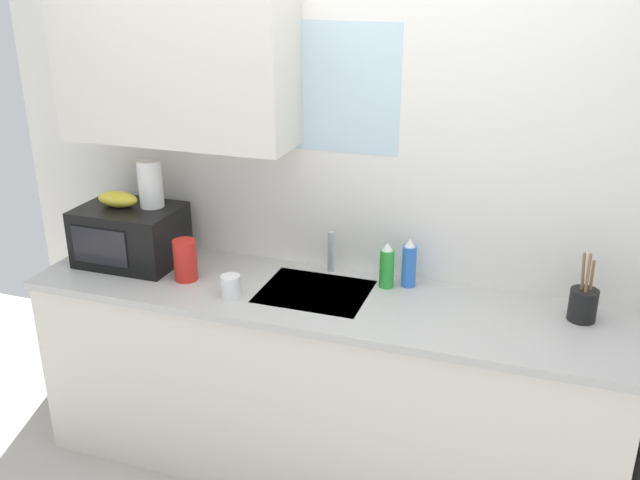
% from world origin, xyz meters
% --- Properties ---
extents(kitchen_wall_assembly, '(3.35, 0.42, 2.50)m').
position_xyz_m(kitchen_wall_assembly, '(-0.14, 0.31, 1.36)').
color(kitchen_wall_assembly, white).
rests_on(kitchen_wall_assembly, ground).
extents(counter_unit, '(2.58, 0.63, 0.90)m').
position_xyz_m(counter_unit, '(-0.00, 0.00, 0.46)').
color(counter_unit, silver).
rests_on(counter_unit, ground).
extents(sink_faucet, '(0.03, 0.03, 0.19)m').
position_xyz_m(sink_faucet, '(-0.03, 0.24, 1.00)').
color(sink_faucet, '#B2B5BA').
rests_on(sink_faucet, counter_unit).
extents(microwave, '(0.46, 0.35, 0.27)m').
position_xyz_m(microwave, '(-0.96, 0.05, 1.04)').
color(microwave, black).
rests_on(microwave, counter_unit).
extents(banana_bunch, '(0.20, 0.11, 0.07)m').
position_xyz_m(banana_bunch, '(-1.01, 0.05, 1.20)').
color(banana_bunch, gold).
rests_on(banana_bunch, microwave).
extents(paper_towel_roll, '(0.11, 0.11, 0.22)m').
position_xyz_m(paper_towel_roll, '(-0.86, 0.10, 1.28)').
color(paper_towel_roll, white).
rests_on(paper_towel_roll, microwave).
extents(dish_soap_bottle_green, '(0.06, 0.06, 0.21)m').
position_xyz_m(dish_soap_bottle_green, '(0.25, 0.17, 1.00)').
color(dish_soap_bottle_green, green).
rests_on(dish_soap_bottle_green, counter_unit).
extents(dish_soap_bottle_blue, '(0.06, 0.06, 0.22)m').
position_xyz_m(dish_soap_bottle_blue, '(0.34, 0.21, 1.00)').
color(dish_soap_bottle_blue, blue).
rests_on(dish_soap_bottle_blue, counter_unit).
extents(cereal_canister, '(0.10, 0.10, 0.19)m').
position_xyz_m(cereal_canister, '(-0.62, -0.05, 0.99)').
color(cereal_canister, red).
rests_on(cereal_canister, counter_unit).
extents(mug_white, '(0.08, 0.08, 0.09)m').
position_xyz_m(mug_white, '(-0.35, -0.14, 0.95)').
color(mug_white, white).
rests_on(mug_white, counter_unit).
extents(utensil_crock, '(0.11, 0.11, 0.30)m').
position_xyz_m(utensil_crock, '(1.06, 0.12, 0.97)').
color(utensil_crock, black).
rests_on(utensil_crock, counter_unit).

